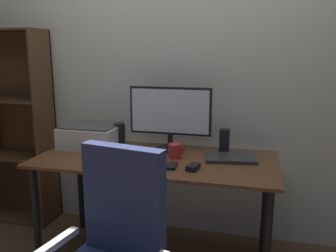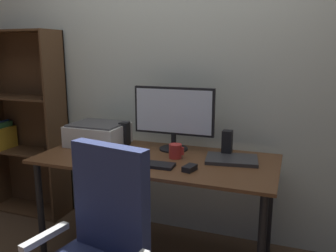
# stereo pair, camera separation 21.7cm
# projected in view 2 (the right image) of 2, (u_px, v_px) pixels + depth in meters

# --- Properties ---
(back_wall) EXTENTS (6.40, 0.10, 2.60)m
(back_wall) POSITION_uv_depth(u_px,v_px,m) (181.00, 67.00, 2.63)
(back_wall) COLOR beige
(back_wall) RESTS_ON ground
(desk) EXTENTS (1.55, 0.71, 0.74)m
(desk) POSITION_uv_depth(u_px,v_px,m) (156.00, 170.00, 2.29)
(desk) COLOR #56351E
(desk) RESTS_ON ground
(monitor) EXTENTS (0.57, 0.20, 0.44)m
(monitor) POSITION_uv_depth(u_px,v_px,m) (174.00, 114.00, 2.39)
(monitor) COLOR black
(monitor) RESTS_ON desk
(keyboard) EXTENTS (0.29, 0.12, 0.02)m
(keyboard) POSITION_uv_depth(u_px,v_px,m) (151.00, 164.00, 2.10)
(keyboard) COLOR black
(keyboard) RESTS_ON desk
(mouse) EXTENTS (0.08, 0.11, 0.03)m
(mouse) POSITION_uv_depth(u_px,v_px,m) (190.00, 168.00, 2.01)
(mouse) COLOR black
(mouse) RESTS_ON desk
(coffee_mug) EXTENTS (0.10, 0.08, 0.09)m
(coffee_mug) POSITION_uv_depth(u_px,v_px,m) (175.00, 151.00, 2.25)
(coffee_mug) COLOR #B72D28
(coffee_mug) RESTS_ON desk
(laptop) EXTENTS (0.35, 0.27, 0.02)m
(laptop) POSITION_uv_depth(u_px,v_px,m) (232.00, 159.00, 2.19)
(laptop) COLOR #2D2D30
(laptop) RESTS_ON desk
(speaker_left) EXTENTS (0.06, 0.07, 0.17)m
(speaker_left) POSITION_uv_depth(u_px,v_px,m) (125.00, 134.00, 2.55)
(speaker_left) COLOR black
(speaker_left) RESTS_ON desk
(speaker_right) EXTENTS (0.06, 0.07, 0.17)m
(speaker_right) POSITION_uv_depth(u_px,v_px,m) (227.00, 143.00, 2.29)
(speaker_right) COLOR black
(speaker_right) RESTS_ON desk
(printer) EXTENTS (0.40, 0.34, 0.16)m
(printer) POSITION_uv_depth(u_px,v_px,m) (98.00, 134.00, 2.57)
(printer) COLOR silver
(printer) RESTS_ON desk
(paper_sheet) EXTENTS (0.28, 0.34, 0.00)m
(paper_sheet) POSITION_uv_depth(u_px,v_px,m) (108.00, 162.00, 2.16)
(paper_sheet) COLOR white
(paper_sheet) RESTS_ON desk
(bookshelf) EXTENTS (0.72, 0.28, 1.59)m
(bookshelf) POSITION_uv_depth(u_px,v_px,m) (25.00, 125.00, 3.05)
(bookshelf) COLOR #4C331E
(bookshelf) RESTS_ON ground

